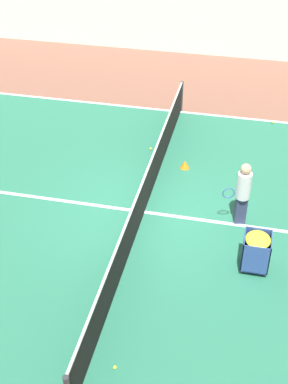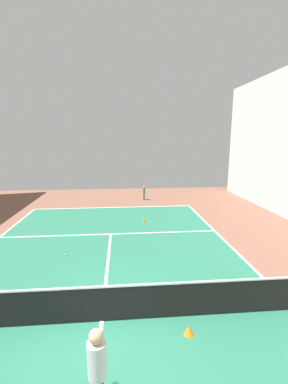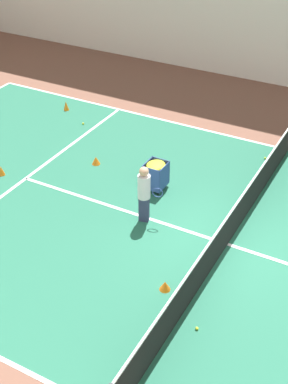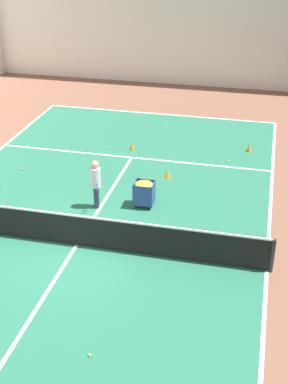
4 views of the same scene
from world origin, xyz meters
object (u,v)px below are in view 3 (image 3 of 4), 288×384
(coach_at_net, at_px, (144,191))
(training_cone_0, at_px, (66,106))
(ball_cart, at_px, (156,171))
(training_cone_1, at_px, (96,160))
(tennis_net, at_px, (229,228))

(coach_at_net, height_order, training_cone_0, coach_at_net)
(coach_at_net, height_order, ball_cart, coach_at_net)
(training_cone_0, height_order, training_cone_1, training_cone_0)
(tennis_net, distance_m, training_cone_0, 9.15)
(ball_cart, distance_m, training_cone_0, 6.12)
(ball_cart, bearing_deg, tennis_net, -116.49)
(ball_cart, xyz_separation_m, training_cone_0, (3.05, 5.29, -0.44))
(coach_at_net, bearing_deg, tennis_net, -12.31)
(tennis_net, bearing_deg, training_cone_0, 61.17)
(training_cone_1, bearing_deg, tennis_net, -108.84)
(coach_at_net, distance_m, ball_cart, 1.57)
(training_cone_0, bearing_deg, ball_cart, -119.99)
(training_cone_0, bearing_deg, coach_at_net, -128.37)
(ball_cart, height_order, training_cone_0, ball_cart)
(tennis_net, xyz_separation_m, training_cone_1, (1.69, 4.97, -0.40))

